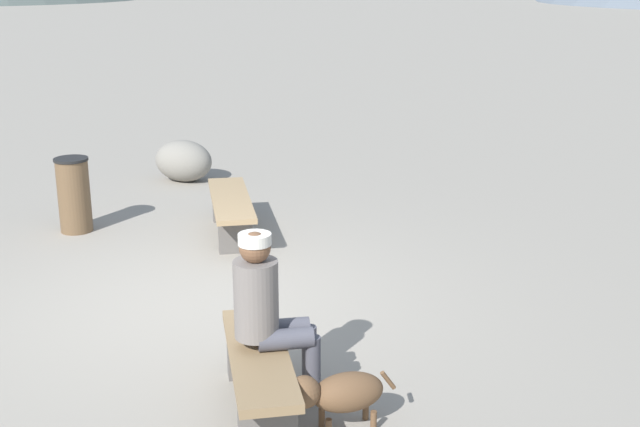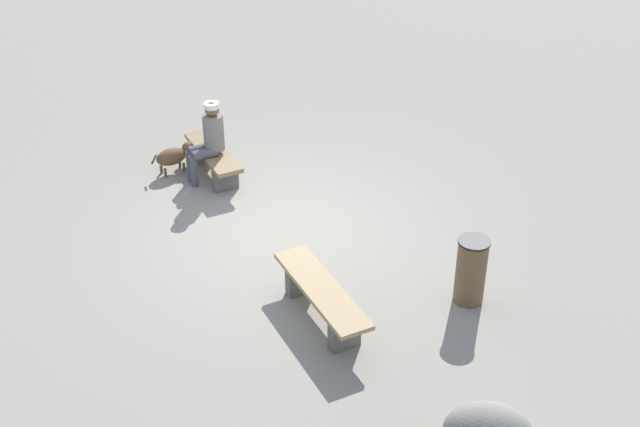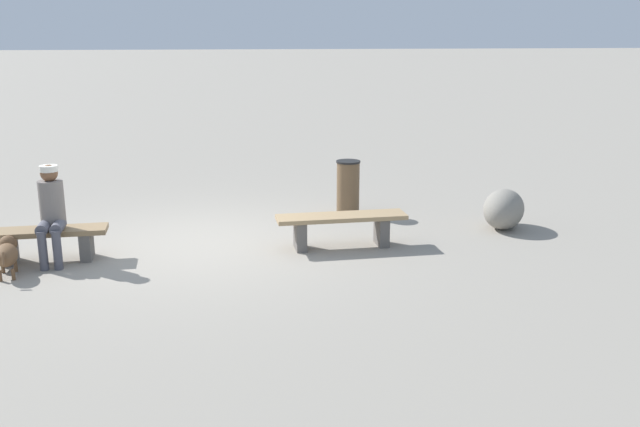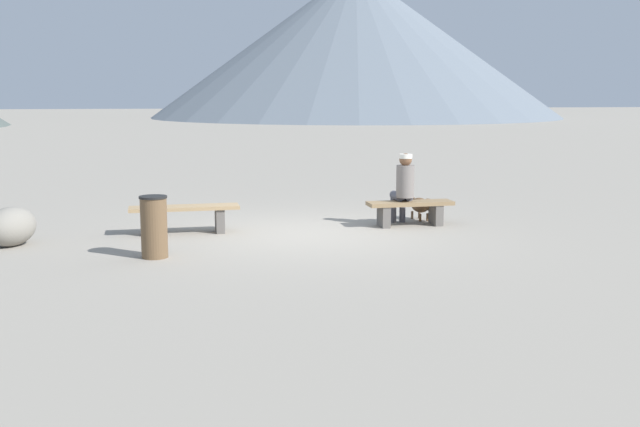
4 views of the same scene
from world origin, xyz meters
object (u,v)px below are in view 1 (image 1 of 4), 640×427
at_px(seated_person, 268,306).
at_px(dog, 339,393).
at_px(bench_right, 259,370).
at_px(bench_left, 231,209).
at_px(boulder, 183,161).
at_px(trash_bin, 74,195).

height_order(seated_person, dog, seated_person).
bearing_deg(bench_right, dog, 51.32).
bearing_deg(bench_right, bench_left, 178.54).
relative_size(seated_person, boulder, 1.45).
bearing_deg(boulder, dog, 9.95).
xyz_separation_m(trash_bin, boulder, (-2.20, 1.20, -0.14)).
xyz_separation_m(bench_left, boulder, (-2.61, -0.62, -0.02)).
relative_size(dog, trash_bin, 0.86).
relative_size(bench_left, seated_person, 1.42).
bearing_deg(boulder, bench_right, 6.14).
distance_m(bench_right, dog, 0.63).
height_order(bench_right, boulder, boulder).
distance_m(seated_person, boulder, 6.48).
distance_m(seated_person, dog, 0.78).
height_order(dog, trash_bin, trash_bin).
height_order(bench_left, seated_person, seated_person).
height_order(bench_left, boulder, boulder).
distance_m(bench_right, seated_person, 0.46).
distance_m(bench_left, dog, 4.32).
xyz_separation_m(bench_right, boulder, (-6.52, -0.70, 0.01)).
bearing_deg(bench_right, boulder, -176.58).
height_order(seated_person, boulder, seated_person).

